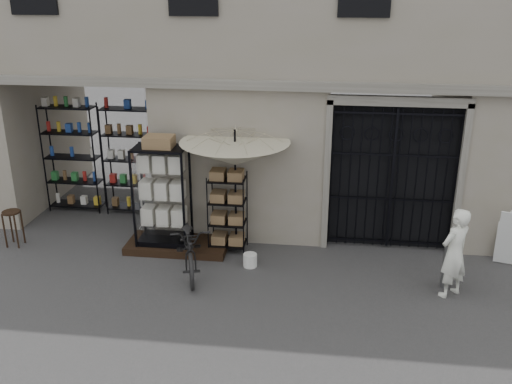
# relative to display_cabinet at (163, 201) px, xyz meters

# --- Properties ---
(ground) EXTENTS (80.00, 80.00, 0.00)m
(ground) POSITION_rel_display_cabinet_xyz_m (2.65, -1.52, -1.03)
(ground) COLOR black
(ground) RESTS_ON ground
(main_building) EXTENTS (14.00, 4.00, 9.00)m
(main_building) POSITION_rel_display_cabinet_xyz_m (2.65, 2.48, 3.47)
(main_building) COLOR gray
(main_building) RESTS_ON ground
(shop_recess) EXTENTS (3.00, 1.70, 3.00)m
(shop_recess) POSITION_rel_display_cabinet_xyz_m (-1.85, 1.28, 0.47)
(shop_recess) COLOR black
(shop_recess) RESTS_ON ground
(shop_shelving) EXTENTS (2.70, 0.50, 2.50)m
(shop_shelving) POSITION_rel_display_cabinet_xyz_m (-1.90, 1.78, 0.22)
(shop_shelving) COLOR black
(shop_shelving) RESTS_ON ground
(iron_gate) EXTENTS (2.50, 0.21, 3.00)m
(iron_gate) POSITION_rel_display_cabinet_xyz_m (4.40, 0.75, 0.47)
(iron_gate) COLOR black
(iron_gate) RESTS_ON ground
(step_platform) EXTENTS (2.00, 0.90, 0.15)m
(step_platform) POSITION_rel_display_cabinet_xyz_m (0.25, 0.03, -0.96)
(step_platform) COLOR black
(step_platform) RESTS_ON ground
(display_cabinet) EXTENTS (1.14, 0.93, 2.13)m
(display_cabinet) POSITION_rel_display_cabinet_xyz_m (0.00, 0.00, 0.00)
(display_cabinet) COLOR black
(display_cabinet) RESTS_ON step_platform
(wire_rack) EXTENTS (0.79, 0.64, 1.59)m
(wire_rack) POSITION_rel_display_cabinet_xyz_m (1.26, 0.11, -0.25)
(wire_rack) COLOR black
(wire_rack) RESTS_ON ground
(market_umbrella) EXTENTS (2.03, 2.07, 2.96)m
(market_umbrella) POSITION_rel_display_cabinet_xyz_m (1.42, 0.14, 1.10)
(market_umbrella) COLOR black
(market_umbrella) RESTS_ON ground
(white_bucket) EXTENTS (0.30, 0.30, 0.25)m
(white_bucket) POSITION_rel_display_cabinet_xyz_m (1.79, -0.52, -0.91)
(white_bucket) COLOR silver
(white_bucket) RESTS_ON ground
(bicycle) EXTENTS (0.95, 1.18, 1.96)m
(bicycle) POSITION_rel_display_cabinet_xyz_m (0.72, -0.84, -1.03)
(bicycle) COLOR black
(bicycle) RESTS_ON ground
(wooden_stool) EXTENTS (0.37, 0.37, 0.75)m
(wooden_stool) POSITION_rel_display_cabinet_xyz_m (-3.06, -0.23, -0.64)
(wooden_stool) COLOR black
(wooden_stool) RESTS_ON ground
(steel_bollard) EXTENTS (0.17, 0.17, 0.89)m
(steel_bollard) POSITION_rel_display_cabinet_xyz_m (5.28, -0.85, -0.58)
(steel_bollard) COLOR slate
(steel_bollard) RESTS_ON ground
(shopkeeper) EXTENTS (1.45, 1.60, 0.38)m
(shopkeeper) POSITION_rel_display_cabinet_xyz_m (5.31, -1.11, -1.03)
(shopkeeper) COLOR white
(shopkeeper) RESTS_ON ground
(easel_sign) EXTENTS (0.67, 0.73, 1.12)m
(easel_sign) POSITION_rel_display_cabinet_xyz_m (6.65, 0.22, -0.45)
(easel_sign) COLOR silver
(easel_sign) RESTS_ON ground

